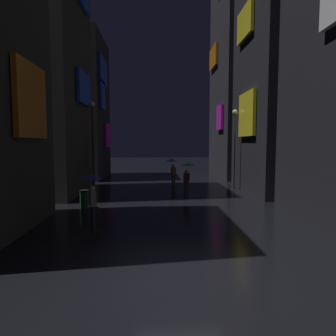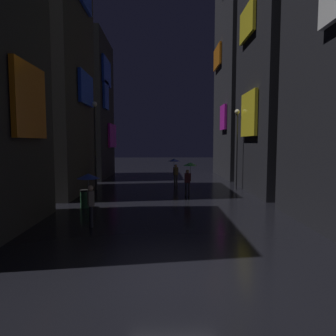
# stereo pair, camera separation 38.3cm
# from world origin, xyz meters

# --- Properties ---
(ground_plane) EXTENTS (120.00, 120.00, 0.00)m
(ground_plane) POSITION_xyz_m (0.00, 0.00, 0.00)
(ground_plane) COLOR black
(building_left_mid) EXTENTS (4.25, 7.07, 18.49)m
(building_left_mid) POSITION_xyz_m (-7.49, 12.54, 9.26)
(building_left_mid) COLOR #33302D
(building_left_mid) RESTS_ON ground
(building_left_far) EXTENTS (4.25, 7.07, 13.09)m
(building_left_far) POSITION_xyz_m (-7.48, 21.53, 6.55)
(building_left_far) COLOR #232328
(building_left_far) RESTS_ON ground
(building_right_mid) EXTENTS (4.25, 7.53, 16.06)m
(building_right_mid) POSITION_xyz_m (7.49, 12.76, 8.03)
(building_right_mid) COLOR black
(building_right_mid) RESTS_ON ground
(building_right_far) EXTENTS (4.25, 8.77, 24.94)m
(building_right_far) POSITION_xyz_m (7.49, 22.38, 12.47)
(building_right_far) COLOR #232328
(building_right_far) RESTS_ON ground
(pedestrian_foreground_left_blue) EXTENTS (0.90, 0.90, 2.12)m
(pedestrian_foreground_left_blue) POSITION_xyz_m (0.63, 15.54, 1.67)
(pedestrian_foreground_left_blue) COLOR #38332D
(pedestrian_foreground_left_blue) RESTS_ON ground
(pedestrian_midstreet_left_blue) EXTENTS (0.90, 0.90, 2.12)m
(pedestrian_midstreet_left_blue) POSITION_xyz_m (-3.21, 4.47, 1.67)
(pedestrian_midstreet_left_blue) COLOR #2D2D38
(pedestrian_midstreet_left_blue) RESTS_ON ground
(pedestrian_foreground_right_green) EXTENTS (0.90, 0.90, 2.12)m
(pedestrian_foreground_right_green) POSITION_xyz_m (1.39, 11.14, 1.67)
(pedestrian_foreground_right_green) COLOR #2D2D38
(pedestrian_foreground_right_green) RESTS_ON ground
(streetlamp_left_far) EXTENTS (0.36, 0.36, 6.19)m
(streetlamp_left_far) POSITION_xyz_m (-5.00, 13.71, 3.81)
(streetlamp_left_far) COLOR #2D2D33
(streetlamp_left_far) RESTS_ON ground
(streetlamp_right_far) EXTENTS (0.36, 0.36, 5.70)m
(streetlamp_right_far) POSITION_xyz_m (5.00, 13.90, 3.55)
(streetlamp_right_far) COLOR #2D2D33
(streetlamp_right_far) RESTS_ON ground
(trash_bin) EXTENTS (0.46, 0.46, 0.93)m
(trash_bin) POSITION_xyz_m (-4.30, 7.89, 0.47)
(trash_bin) COLOR #265933
(trash_bin) RESTS_ON ground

